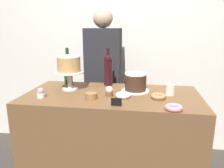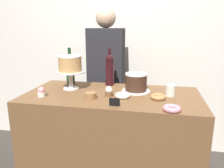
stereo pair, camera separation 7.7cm
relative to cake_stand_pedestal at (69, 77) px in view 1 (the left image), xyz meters
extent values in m
cube|color=silver|center=(0.37, 0.84, 0.29)|extent=(6.00, 0.05, 2.60)
cube|color=brown|center=(0.37, -0.07, -0.56)|extent=(1.35, 0.68, 0.91)
cylinder|color=silver|center=(0.00, 0.00, -0.10)|extent=(0.13, 0.13, 0.01)
cylinder|color=silver|center=(0.00, 0.00, -0.03)|extent=(0.04, 0.04, 0.13)
cylinder|color=silver|center=(0.00, 0.00, 0.04)|extent=(0.24, 0.24, 0.01)
cylinder|color=tan|center=(0.00, 0.00, 0.11)|extent=(0.19, 0.19, 0.12)
cylinder|color=white|center=(0.00, 0.00, 0.17)|extent=(0.19, 0.19, 0.01)
cylinder|color=white|center=(0.54, 0.03, -0.10)|extent=(0.23, 0.23, 0.01)
cylinder|color=#3D2619|center=(0.54, 0.03, -0.03)|extent=(0.17, 0.17, 0.13)
cylinder|color=white|center=(0.54, 0.03, 0.04)|extent=(0.17, 0.17, 0.01)
cylinder|color=black|center=(0.29, 0.20, 0.01)|extent=(0.08, 0.08, 0.22)
sphere|color=black|center=(0.29, 0.20, 0.13)|extent=(0.07, 0.07, 0.07)
cylinder|color=black|center=(0.29, 0.20, 0.18)|extent=(0.03, 0.03, 0.08)
cylinder|color=#193D1E|center=(-0.09, 0.21, 0.01)|extent=(0.08, 0.08, 0.22)
sphere|color=#193D1E|center=(-0.09, 0.21, 0.13)|extent=(0.07, 0.07, 0.07)
cylinder|color=#193D1E|center=(-0.09, 0.21, 0.18)|extent=(0.03, 0.03, 0.08)
cylinder|color=white|center=(-0.14, -0.24, -0.09)|extent=(0.06, 0.06, 0.03)
sphere|color=pink|center=(-0.14, -0.24, -0.06)|extent=(0.05, 0.05, 0.05)
cylinder|color=brown|center=(0.35, -0.13, -0.09)|extent=(0.06, 0.06, 0.03)
sphere|color=white|center=(0.35, -0.13, -0.06)|extent=(0.05, 0.05, 0.05)
torus|color=pink|center=(0.80, -0.35, -0.09)|extent=(0.11, 0.11, 0.03)
torus|color=silver|center=(0.46, -0.14, -0.09)|extent=(0.11, 0.11, 0.03)
torus|color=#B27F47|center=(0.72, -0.13, -0.09)|extent=(0.11, 0.11, 0.03)
cylinder|color=olive|center=(0.23, -0.21, -0.10)|extent=(0.08, 0.08, 0.01)
cylinder|color=olive|center=(0.23, -0.21, -0.09)|extent=(0.08, 0.08, 0.01)
cylinder|color=olive|center=(0.23, -0.21, -0.08)|extent=(0.08, 0.08, 0.01)
cylinder|color=olive|center=(0.23, -0.21, -0.06)|extent=(0.08, 0.08, 0.01)
cube|color=black|center=(0.43, -0.33, -0.08)|extent=(0.07, 0.01, 0.05)
cylinder|color=silver|center=(0.81, -0.03, -0.06)|extent=(0.08, 0.08, 0.08)
cube|color=black|center=(0.18, 0.52, -0.58)|extent=(0.28, 0.18, 0.85)
cube|color=#232328|center=(0.18, 0.52, 0.12)|extent=(0.36, 0.22, 0.55)
sphere|color=tan|center=(0.18, 0.52, 0.49)|extent=(0.20, 0.20, 0.20)
camera|label=1|loc=(0.62, -1.71, 0.40)|focal=35.66mm
camera|label=2|loc=(0.69, -1.70, 0.40)|focal=35.66mm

